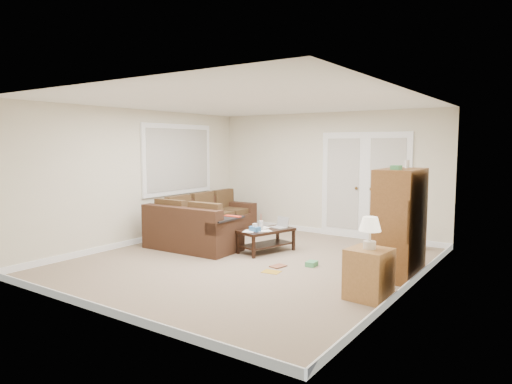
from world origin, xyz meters
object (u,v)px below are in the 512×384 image
Objects in this scene: coffee_table at (267,240)px; tv_armoire at (399,222)px; sectional_sofa at (203,226)px; side_cabinet at (369,270)px.

coffee_table is 0.66× the size of tv_armoire.
tv_armoire reaches higher than sectional_sofa.
sectional_sofa is at bearing 176.47° from tv_armoire.
side_cabinet is (0.00, -1.16, -0.41)m from tv_armoire.
tv_armoire is 1.63× the size of side_cabinet.
coffee_table is (1.47, -0.02, -0.09)m from sectional_sofa.
tv_armoire reaches higher than side_cabinet.
tv_armoire is (2.32, -0.17, 0.55)m from coffee_table.
tv_armoire is (3.79, -0.19, 0.46)m from sectional_sofa.
tv_armoire is at bearing 12.10° from coffee_table.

